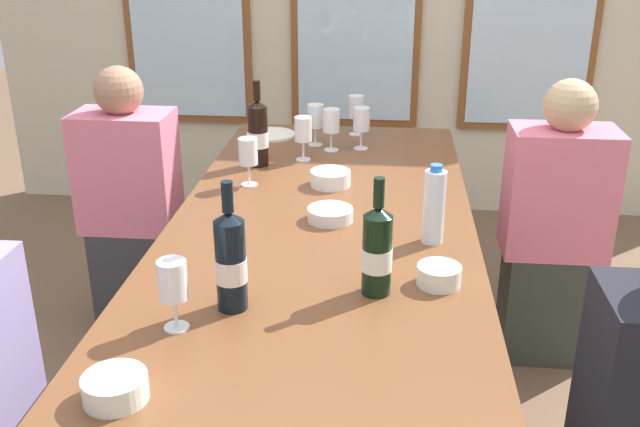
{
  "coord_description": "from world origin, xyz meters",
  "views": [
    {
      "loc": [
        0.2,
        -1.98,
        1.63
      ],
      "look_at": [
        0.0,
        0.06,
        0.79
      ],
      "focal_mm": 40.61,
      "sensor_mm": 36.0,
      "label": 1
    }
  ],
  "objects_px": {
    "wine_glass_3": "(361,121)",
    "wine_bottle_1": "(377,250)",
    "white_plate_0": "(271,134)",
    "tasting_bowl_3": "(115,388)",
    "tasting_bowl_2": "(330,214)",
    "wine_glass_4": "(356,108)",
    "wine_bottle_2": "(231,261)",
    "seated_person_2": "(131,209)",
    "dining_table": "(318,256)",
    "wine_glass_5": "(331,122)",
    "wine_bottle_0": "(258,133)",
    "water_bottle": "(434,206)",
    "tasting_bowl_0": "(439,275)",
    "seated_person_3": "(553,232)",
    "wine_glass_6": "(315,118)",
    "tasting_bowl_1": "(329,178)",
    "wine_glass_0": "(248,154)",
    "wine_glass_1": "(173,284)",
    "wine_glass_2": "(303,131)"
  },
  "relations": [
    {
      "from": "wine_bottle_2",
      "to": "wine_glass_4",
      "type": "xyz_separation_m",
      "value": [
        0.22,
        1.56,
        -0.01
      ]
    },
    {
      "from": "tasting_bowl_3",
      "to": "wine_glass_3",
      "type": "relative_size",
      "value": 0.75
    },
    {
      "from": "wine_glass_3",
      "to": "dining_table",
      "type": "bearing_deg",
      "value": -95.64
    },
    {
      "from": "seated_person_3",
      "to": "dining_table",
      "type": "bearing_deg",
      "value": -144.59
    },
    {
      "from": "white_plate_0",
      "to": "wine_glass_6",
      "type": "distance_m",
      "value": 0.27
    },
    {
      "from": "tasting_bowl_3",
      "to": "wine_glass_5",
      "type": "relative_size",
      "value": 0.75
    },
    {
      "from": "wine_glass_1",
      "to": "wine_glass_4",
      "type": "xyz_separation_m",
      "value": [
        0.34,
        1.66,
        0.0
      ]
    },
    {
      "from": "water_bottle",
      "to": "wine_glass_1",
      "type": "distance_m",
      "value": 0.83
    },
    {
      "from": "wine_bottle_0",
      "to": "tasting_bowl_0",
      "type": "bearing_deg",
      "value": -55.44
    },
    {
      "from": "wine_glass_0",
      "to": "seated_person_2",
      "type": "height_order",
      "value": "seated_person_2"
    },
    {
      "from": "white_plate_0",
      "to": "wine_glass_2",
      "type": "distance_m",
      "value": 0.39
    },
    {
      "from": "water_bottle",
      "to": "wine_glass_4",
      "type": "height_order",
      "value": "water_bottle"
    },
    {
      "from": "tasting_bowl_3",
      "to": "wine_glass_0",
      "type": "xyz_separation_m",
      "value": [
        0.03,
        1.25,
        0.09
      ]
    },
    {
      "from": "wine_glass_2",
      "to": "wine_glass_3",
      "type": "height_order",
      "value": "same"
    },
    {
      "from": "wine_glass_6",
      "to": "white_plate_0",
      "type": "bearing_deg",
      "value": 149.5
    },
    {
      "from": "dining_table",
      "to": "wine_glass_1",
      "type": "height_order",
      "value": "wine_glass_1"
    },
    {
      "from": "dining_table",
      "to": "wine_bottle_0",
      "type": "xyz_separation_m",
      "value": [
        -0.29,
        0.65,
        0.19
      ]
    },
    {
      "from": "water_bottle",
      "to": "seated_person_3",
      "type": "xyz_separation_m",
      "value": [
        0.5,
        0.6,
        -0.33
      ]
    },
    {
      "from": "wine_glass_3",
      "to": "wine_glass_5",
      "type": "bearing_deg",
      "value": -164.23
    },
    {
      "from": "white_plate_0",
      "to": "tasting_bowl_3",
      "type": "xyz_separation_m",
      "value": [
        -0.01,
        -1.89,
        0.02
      ]
    },
    {
      "from": "wine_bottle_0",
      "to": "wine_glass_4",
      "type": "distance_m",
      "value": 0.58
    },
    {
      "from": "white_plate_0",
      "to": "water_bottle",
      "type": "relative_size",
      "value": 0.89
    },
    {
      "from": "white_plate_0",
      "to": "tasting_bowl_3",
      "type": "distance_m",
      "value": 1.89
    },
    {
      "from": "water_bottle",
      "to": "wine_glass_3",
      "type": "distance_m",
      "value": 0.94
    },
    {
      "from": "dining_table",
      "to": "wine_glass_5",
      "type": "bearing_deg",
      "value": 92.13
    },
    {
      "from": "wine_glass_1",
      "to": "wine_glass_5",
      "type": "distance_m",
      "value": 1.44
    },
    {
      "from": "tasting_bowl_3",
      "to": "wine_glass_1",
      "type": "height_order",
      "value": "wine_glass_1"
    },
    {
      "from": "wine_glass_3",
      "to": "seated_person_3",
      "type": "distance_m",
      "value": 0.87
    },
    {
      "from": "wine_bottle_2",
      "to": "wine_glass_3",
      "type": "bearing_deg",
      "value": 79.27
    },
    {
      "from": "wine_bottle_2",
      "to": "wine_glass_4",
      "type": "height_order",
      "value": "wine_bottle_2"
    },
    {
      "from": "wine_bottle_1",
      "to": "wine_glass_3",
      "type": "height_order",
      "value": "wine_bottle_1"
    },
    {
      "from": "wine_bottle_0",
      "to": "seated_person_2",
      "type": "xyz_separation_m",
      "value": [
        -0.54,
        0.02,
        -0.34
      ]
    },
    {
      "from": "wine_bottle_1",
      "to": "wine_glass_1",
      "type": "distance_m",
      "value": 0.51
    },
    {
      "from": "tasting_bowl_0",
      "to": "seated_person_3",
      "type": "distance_m",
      "value": 1.03
    },
    {
      "from": "wine_glass_4",
      "to": "wine_glass_6",
      "type": "xyz_separation_m",
      "value": [
        -0.16,
        -0.17,
        -0.0
      ]
    },
    {
      "from": "wine_glass_3",
      "to": "wine_bottle_1",
      "type": "bearing_deg",
      "value": -85.7
    },
    {
      "from": "dining_table",
      "to": "water_bottle",
      "type": "relative_size",
      "value": 10.34
    },
    {
      "from": "wine_bottle_1",
      "to": "water_bottle",
      "type": "distance_m",
      "value": 0.37
    },
    {
      "from": "wine_glass_5",
      "to": "white_plate_0",
      "type": "bearing_deg",
      "value": 145.82
    },
    {
      "from": "wine_glass_0",
      "to": "wine_glass_1",
      "type": "height_order",
      "value": "same"
    },
    {
      "from": "wine_bottle_1",
      "to": "wine_glass_4",
      "type": "relative_size",
      "value": 1.79
    },
    {
      "from": "white_plate_0",
      "to": "seated_person_3",
      "type": "bearing_deg",
      "value": -21.96
    },
    {
      "from": "tasting_bowl_1",
      "to": "tasting_bowl_2",
      "type": "xyz_separation_m",
      "value": [
        0.03,
        -0.32,
        -0.01
      ]
    },
    {
      "from": "tasting_bowl_2",
      "to": "wine_glass_4",
      "type": "relative_size",
      "value": 0.83
    },
    {
      "from": "wine_bottle_1",
      "to": "wine_bottle_2",
      "type": "xyz_separation_m",
      "value": [
        -0.35,
        -0.11,
        0.01
      ]
    },
    {
      "from": "wine_bottle_1",
      "to": "tasting_bowl_2",
      "type": "relative_size",
      "value": 2.15
    },
    {
      "from": "wine_bottle_2",
      "to": "seated_person_2",
      "type": "bearing_deg",
      "value": 120.9
    },
    {
      "from": "wine_bottle_1",
      "to": "wine_glass_3",
      "type": "relative_size",
      "value": 1.79
    },
    {
      "from": "wine_glass_1",
      "to": "tasting_bowl_1",
      "type": "bearing_deg",
      "value": 74.72
    },
    {
      "from": "tasting_bowl_2",
      "to": "seated_person_2",
      "type": "relative_size",
      "value": 0.13
    }
  ]
}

